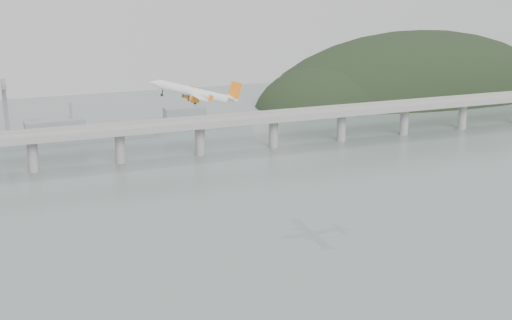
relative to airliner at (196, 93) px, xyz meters
name	(u,v)px	position (x,y,z in m)	size (l,w,h in m)	color
ground	(313,296)	(17.97, -79.69, -61.29)	(900.00, 900.00, 0.00)	slate
bridge	(167,130)	(16.82, 120.31, -43.64)	(800.00, 22.00, 23.90)	gray
headland	(428,114)	(303.15, 252.07, -80.63)	(365.00, 155.00, 156.00)	black
airliner	(196,93)	(0.00, 0.00, 0.00)	(41.17, 37.20, 14.01)	white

